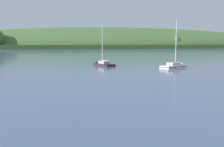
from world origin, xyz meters
TOP-DOWN VIEW (x-y plane):
  - far_shoreline_hill at (56.68, 261.18)m, footprint 548.27×128.34m
  - sailboat_near_mooring at (13.76, 47.13)m, footprint 8.10×5.70m
  - sailboat_midwater_white at (-1.68, 57.11)m, footprint 4.84×7.63m

SIDE VIEW (x-z plane):
  - sailboat_midwater_white at x=-1.68m, z-range -5.54..5.86m
  - far_shoreline_hill at x=56.68m, z-range -21.34..21.69m
  - sailboat_near_mooring at x=13.76m, z-range -5.89..6.30m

